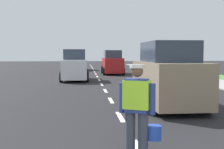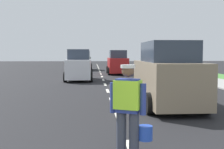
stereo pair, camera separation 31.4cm
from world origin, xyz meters
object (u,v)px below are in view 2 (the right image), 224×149
object	(u,v)px
road_worker	(129,106)
car_outgoing_ahead	(167,76)
car_parked_far	(162,66)
car_outgoing_far	(118,63)
car_oncoming_third	(83,61)
car_oncoming_second	(79,66)

from	to	relation	value
road_worker	car_outgoing_ahead	world-z (taller)	car_outgoing_ahead
car_parked_far	car_outgoing_far	size ratio (longest dim) A/B	1.01
car_oncoming_third	car_outgoing_far	bearing A→B (deg)	-64.25
car_parked_far	car_outgoing_far	xyz separation A→B (m)	(-2.79, 5.47, 0.07)
car_outgoing_ahead	car_oncoming_second	world-z (taller)	car_outgoing_ahead
car_oncoming_second	car_outgoing_far	xyz separation A→B (m)	(3.21, 5.96, 0.01)
car_oncoming_second	car_outgoing_far	bearing A→B (deg)	61.70
car_oncoming_third	car_outgoing_far	distance (m)	7.69
car_parked_far	car_oncoming_third	xyz separation A→B (m)	(-6.13, 12.40, 0.08)
car_outgoing_far	car_oncoming_second	bearing A→B (deg)	-118.30
car_oncoming_second	car_oncoming_third	size ratio (longest dim) A/B	0.93
car_parked_far	car_outgoing_far	distance (m)	6.14
car_outgoing_ahead	car_outgoing_far	distance (m)	16.23
car_oncoming_second	car_outgoing_far	distance (m)	6.77
car_oncoming_second	car_outgoing_ahead	bearing A→B (deg)	-70.79
car_outgoing_ahead	car_parked_far	world-z (taller)	car_outgoing_ahead
car_parked_far	car_outgoing_ahead	bearing A→B (deg)	-102.71
road_worker	car_parked_far	distance (m)	16.30
car_outgoing_ahead	car_oncoming_second	bearing A→B (deg)	109.21
car_outgoing_ahead	car_oncoming_third	bearing A→B (deg)	99.10
car_parked_far	car_oncoming_third	size ratio (longest dim) A/B	0.95
road_worker	car_outgoing_far	size ratio (longest dim) A/B	0.41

